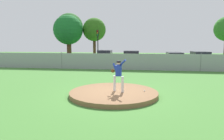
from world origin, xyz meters
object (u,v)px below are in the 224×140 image
(parked_car_burgundy, at_px, (131,59))
(parked_car_navy, at_px, (105,58))
(traffic_cone_orange, at_px, (152,64))
(parked_car_slate, at_px, (174,59))
(pitcher_youth, at_px, (118,73))
(traffic_light_near, at_px, (98,40))
(parked_car_teal, at_px, (200,59))
(baseball, at_px, (144,91))

(parked_car_burgundy, xyz_separation_m, parked_car_navy, (-3.30, 0.55, 0.01))
(traffic_cone_orange, bearing_deg, parked_car_slate, 11.12)
(pitcher_youth, distance_m, traffic_light_near, 19.47)
(parked_car_teal, bearing_deg, traffic_cone_orange, -169.30)
(pitcher_youth, relative_size, traffic_light_near, 0.37)
(baseball, bearing_deg, parked_car_burgundy, 95.77)
(parked_car_burgundy, height_order, traffic_light_near, traffic_light_near)
(parked_car_teal, bearing_deg, pitcher_youth, -118.18)
(baseball, distance_m, parked_car_slate, 14.34)
(parked_car_teal, distance_m, traffic_cone_orange, 5.66)
(parked_car_teal, height_order, traffic_light_near, traffic_light_near)
(parked_car_burgundy, relative_size, parked_car_teal, 0.94)
(baseball, bearing_deg, pitcher_youth, -171.50)
(parked_car_slate, distance_m, traffic_light_near, 11.30)
(traffic_light_near, bearing_deg, parked_car_teal, -17.24)
(parked_car_navy, relative_size, parked_car_teal, 0.96)
(pitcher_youth, height_order, parked_car_slate, pitcher_youth)
(parked_car_burgundy, distance_m, parked_car_slate, 4.94)
(baseball, height_order, parked_car_teal, parked_car_teal)
(parked_car_slate, bearing_deg, parked_car_burgundy, -179.62)
(baseball, xyz_separation_m, traffic_cone_orange, (0.98, 13.38, 0.01))
(parked_car_navy, bearing_deg, traffic_light_near, 114.03)
(pitcher_youth, bearing_deg, baseball, 8.50)
(parked_car_navy, relative_size, traffic_light_near, 0.92)
(parked_car_navy, bearing_deg, parked_car_slate, -3.57)
(pitcher_youth, height_order, traffic_light_near, traffic_light_near)
(traffic_cone_orange, xyz_separation_m, traffic_light_near, (-7.49, 5.09, 2.85))
(traffic_cone_orange, bearing_deg, baseball, -94.18)
(pitcher_youth, distance_m, traffic_cone_orange, 13.80)
(baseball, bearing_deg, traffic_light_near, 109.43)
(baseball, height_order, parked_car_burgundy, parked_car_burgundy)
(parked_car_burgundy, bearing_deg, parked_car_slate, 0.38)
(parked_car_navy, xyz_separation_m, parked_car_slate, (8.24, -0.51, -0.06))
(traffic_light_near, bearing_deg, parked_car_slate, -24.50)
(pitcher_youth, bearing_deg, parked_car_navy, 103.04)
(parked_car_teal, height_order, parked_car_slate, parked_car_teal)
(parked_car_burgundy, height_order, parked_car_navy, parked_car_navy)
(baseball, relative_size, parked_car_navy, 0.02)
(parked_car_burgundy, bearing_deg, baseball, -84.23)
(parked_car_slate, bearing_deg, traffic_cone_orange, -168.88)
(parked_car_burgundy, distance_m, parked_car_navy, 3.35)
(parked_car_burgundy, bearing_deg, traffic_cone_orange, -11.24)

